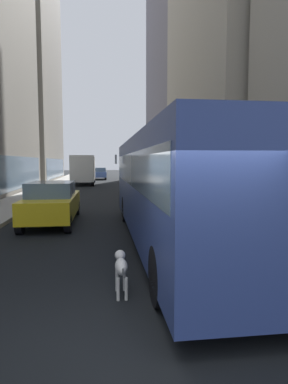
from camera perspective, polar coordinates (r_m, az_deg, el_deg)
The scene contains 11 objects.
ground_plane at distance 39.19m, azimuth -6.19°, elevation 1.80°, with size 120.00×120.00×0.00m, color black.
sidewalk_left at distance 39.47m, azimuth -14.49°, elevation 1.79°, with size 2.40×110.00×0.15m, color #ADA89E.
sidewalk_right at distance 39.72m, azimuth 2.06°, elevation 1.98°, with size 2.40×110.00×0.15m, color #9E9991.
building_left_far at distance 47.03m, azimuth -22.41°, elevation 22.28°, with size 10.22×17.09×32.84m.
building_right_far at distance 49.93m, azimuth 8.46°, elevation 23.67°, with size 10.54×18.01×36.33m.
transit_bus at distance 9.47m, azimuth 5.22°, elevation 1.70°, with size 2.78×11.53×3.05m.
car_yellow_taxi at distance 13.00m, azimuth -15.93°, elevation -1.73°, with size 1.76×4.77×1.62m.
car_blue_hatchback at distance 45.33m, azimuth -7.90°, elevation 3.29°, with size 1.89×4.17×1.62m.
car_red_coupe at distance 25.36m, azimuth 0.87°, elevation 1.80°, with size 1.88×4.28×1.62m.
box_truck at distance 35.11m, azimuth -10.65°, elevation 4.06°, with size 2.30×7.50×3.05m.
dalmatian_dog at distance 5.92m, azimuth -4.09°, elevation -12.97°, with size 0.22×0.96×0.72m.
Camera 1 is at (-0.88, -4.11, 2.37)m, focal length 30.10 mm.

